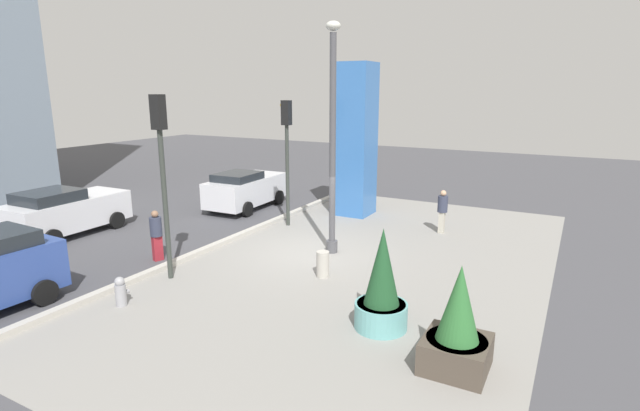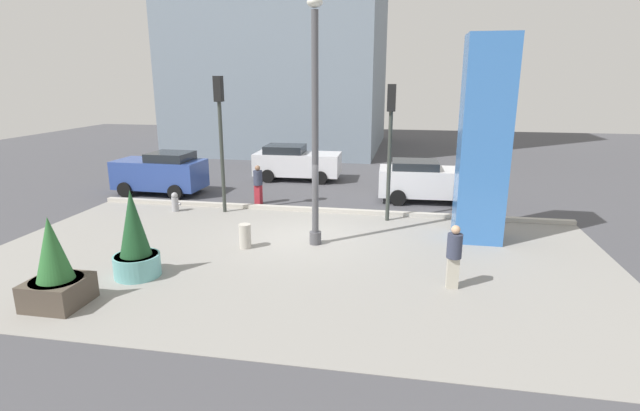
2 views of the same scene
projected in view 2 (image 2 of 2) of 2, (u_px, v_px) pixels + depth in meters
The scene contains 16 objects.
ground_plane at pixel (326, 206), 19.31m from camera, with size 60.00×60.00×0.00m, color #47474C.
plaza_pavement at pixel (290, 260), 13.61m from camera, with size 18.00×10.00×0.02m, color gray.
curb_strip at pixel (322, 210), 18.46m from camera, with size 18.00×0.24×0.16m, color #B7B2A8.
lamp_post at pixel (315, 131), 14.05m from camera, with size 0.44×0.44×7.10m.
art_pillar_blue at pixel (484, 141), 14.65m from camera, with size 1.43×1.43×6.22m, color #3870BC.
potted_plant_mid_plaza at pixel (55, 270), 10.73m from camera, with size 1.19×1.19×2.08m.
potted_plant_near_right at pixel (135, 242), 12.30m from camera, with size 1.17×1.17×2.30m.
fire_hydrant at pixel (175, 202), 18.48m from camera, with size 0.36×0.26×0.75m.
concrete_bollard at pixel (245, 236), 14.50m from camera, with size 0.36×0.36×0.75m, color #B2ADA3.
traffic_light_far_side at pixel (390, 131), 16.57m from camera, with size 0.28×0.42×4.77m.
traffic_light_corner at pixel (220, 123), 17.64m from camera, with size 0.28×0.42×5.03m.
car_curb_west at pixel (428, 181), 19.89m from camera, with size 4.18×2.12×1.68m.
car_intersection at pixel (161, 173), 21.19m from camera, with size 3.86×2.11×1.85m.
car_far_lane at pixel (296, 162), 24.13m from camera, with size 4.27×2.18×1.72m.
pedestrian_by_curb at pixel (258, 183), 19.47m from camera, with size 0.46×0.46×1.58m.
pedestrian_on_sidewalk at pixel (454, 254), 11.61m from camera, with size 0.38×0.38×1.60m.
Camera 2 is at (3.19, -14.38, 5.00)m, focal length 27.16 mm.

